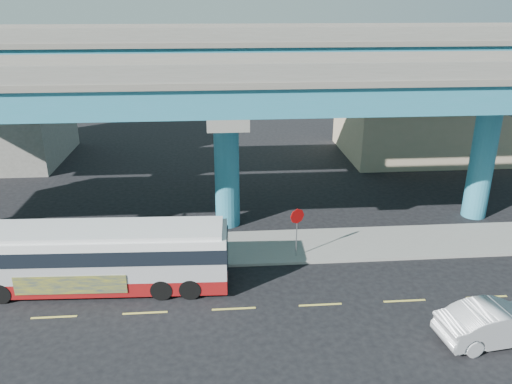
{
  "coord_description": "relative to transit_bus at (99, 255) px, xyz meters",
  "views": [
    {
      "loc": [
        -0.55,
        -19.6,
        13.17
      ],
      "look_at": [
        1.36,
        4.0,
        4.02
      ],
      "focal_mm": 35.0,
      "sensor_mm": 36.0,
      "label": 1
    }
  ],
  "objects": [
    {
      "name": "viaduct",
      "position": [
        6.36,
        7.02,
        7.4
      ],
      "size": [
        52.0,
        12.4,
        11.7
      ],
      "color": "teal",
      "rests_on": "ground"
    },
    {
      "name": "ground",
      "position": [
        6.36,
        -2.09,
        -1.74
      ],
      "size": [
        120.0,
        120.0,
        0.0
      ],
      "primitive_type": "plane",
      "color": "black",
      "rests_on": "ground"
    },
    {
      "name": "lane_markings",
      "position": [
        6.36,
        -2.39,
        -1.74
      ],
      "size": [
        58.0,
        0.12,
        0.01
      ],
      "color": "#D8C64C",
      "rests_on": "ground"
    },
    {
      "name": "stop_sign",
      "position": [
        9.91,
        2.09,
        0.44
      ],
      "size": [
        0.78,
        0.35,
        2.79
      ],
      "rotation": [
        0.0,
        0.0,
        0.01
      ],
      "color": "gray",
      "rests_on": "sidewalk"
    },
    {
      "name": "sedan",
      "position": [
        17.05,
        -5.47,
        -0.92
      ],
      "size": [
        3.0,
        5.45,
        1.65
      ],
      "primitive_type": "imported",
      "rotation": [
        0.0,
        0.0,
        1.7
      ],
      "color": "silver",
      "rests_on": "ground"
    },
    {
      "name": "building_beige",
      "position": [
        24.36,
        20.89,
        1.76
      ],
      "size": [
        14.0,
        10.23,
        7.0
      ],
      "color": "tan",
      "rests_on": "ground"
    },
    {
      "name": "sidewalk",
      "position": [
        6.36,
        3.41,
        -1.67
      ],
      "size": [
        70.0,
        4.0,
        0.15
      ],
      "primitive_type": "cube",
      "color": "gray",
      "rests_on": "ground"
    },
    {
      "name": "transit_bus",
      "position": [
        0.0,
        0.0,
        0.0
      ],
      "size": [
        12.51,
        3.16,
        3.18
      ],
      "rotation": [
        0.0,
        0.0,
        -0.04
      ],
      "color": "maroon",
      "rests_on": "ground"
    }
  ]
}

